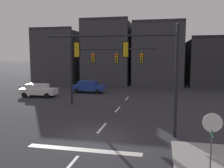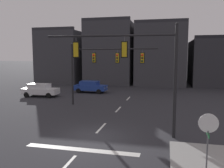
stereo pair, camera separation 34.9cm
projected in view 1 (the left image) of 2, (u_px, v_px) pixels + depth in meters
name	position (u px, v px, depth m)	size (l,w,h in m)	color
ground_plane	(94.00, 137.00, 14.75)	(400.00, 400.00, 0.00)	#2B2B30
stop_bar_paint	(83.00, 150.00, 12.81)	(6.40, 0.50, 0.01)	silver
lane_centreline	(102.00, 128.00, 16.69)	(0.16, 26.40, 0.01)	silver
signal_mast_near_side	(138.00, 62.00, 14.65)	(8.19, 0.63, 7.02)	black
signal_mast_far_side	(98.00, 63.00, 23.47)	(8.83, 0.87, 6.32)	black
stop_sign	(212.00, 130.00, 9.30)	(0.76, 0.64, 2.83)	#56565B
car_lot_nearside	(88.00, 86.00, 32.71)	(4.49, 2.00, 1.61)	navy
car_lot_middle	(38.00, 90.00, 29.36)	(4.53, 2.10, 1.61)	silver
building_row	(168.00, 58.00, 43.30)	(49.88, 13.59, 11.43)	#38383D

